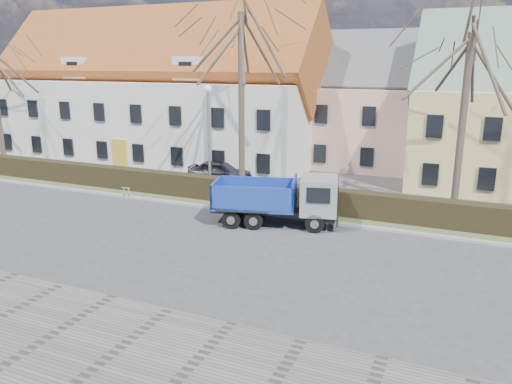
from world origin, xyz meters
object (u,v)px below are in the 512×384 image
at_px(streetlight, 209,141).
at_px(cart_frame, 123,192).
at_px(parked_car_a, 220,171).
at_px(dump_truck, 271,199).

height_order(streetlight, cart_frame, streetlight).
bearing_deg(parked_car_a, streetlight, -169.78).
bearing_deg(cart_frame, dump_truck, -6.70).
xyz_separation_m(streetlight, cart_frame, (-4.41, -2.48, -2.91)).
height_order(cart_frame, parked_car_a, parked_car_a).
distance_m(dump_truck, cart_frame, 9.84).
relative_size(dump_truck, cart_frame, 8.37).
height_order(dump_truck, parked_car_a, dump_truck).
height_order(dump_truck, streetlight, streetlight).
relative_size(streetlight, cart_frame, 8.74).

